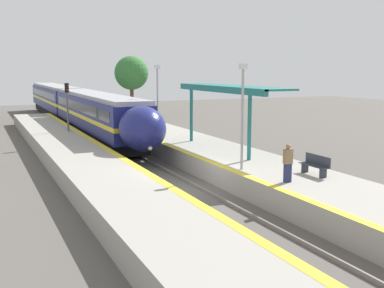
# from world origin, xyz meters

# --- Properties ---
(ground_plane) EXTENTS (120.00, 120.00, 0.00)m
(ground_plane) POSITION_xyz_m (0.00, 0.00, 0.00)
(ground_plane) COLOR #56514C
(rail_left) EXTENTS (0.08, 90.00, 0.15)m
(rail_left) POSITION_xyz_m (-0.72, 0.00, 0.07)
(rail_left) COLOR slate
(rail_left) RESTS_ON ground_plane
(rail_right) EXTENTS (0.08, 90.00, 0.15)m
(rail_right) POSITION_xyz_m (0.72, 0.00, 0.07)
(rail_right) COLOR slate
(rail_right) RESTS_ON ground_plane
(train) EXTENTS (2.80, 45.66, 3.74)m
(train) POSITION_xyz_m (0.00, 27.37, 2.15)
(train) COLOR black
(train) RESTS_ON ground_plane
(platform_right) EXTENTS (4.43, 64.00, 1.05)m
(platform_right) POSITION_xyz_m (3.91, 0.00, 0.52)
(platform_right) COLOR #9E998E
(platform_right) RESTS_ON ground_plane
(platform_left) EXTENTS (3.61, 64.00, 1.05)m
(platform_left) POSITION_xyz_m (-3.50, 0.00, 0.52)
(platform_left) COLOR #9E998E
(platform_left) RESTS_ON ground_plane
(platform_bench) EXTENTS (0.44, 1.67, 0.89)m
(platform_bench) POSITION_xyz_m (4.76, -3.53, 1.52)
(platform_bench) COLOR #2D333D
(platform_bench) RESTS_ON platform_right
(person_waiting) EXTENTS (0.36, 0.22, 1.60)m
(person_waiting) POSITION_xyz_m (2.84, -4.15, 1.87)
(person_waiting) COLOR navy
(person_waiting) RESTS_ON platform_right
(railway_signal) EXTENTS (0.28, 0.28, 4.63)m
(railway_signal) POSITION_xyz_m (-2.51, 16.30, 2.82)
(railway_signal) COLOR #59595E
(railway_signal) RESTS_ON ground_plane
(lamppost_near) EXTENTS (0.36, 0.20, 4.88)m
(lamppost_near) POSITION_xyz_m (2.40, -1.14, 3.86)
(lamppost_near) COLOR #9E9EA3
(lamppost_near) RESTS_ON platform_right
(lamppost_mid) EXTENTS (0.36, 0.20, 4.88)m
(lamppost_mid) POSITION_xyz_m (2.40, 10.14, 3.86)
(lamppost_mid) COLOR #9E9EA3
(lamppost_mid) RESTS_ON platform_right
(station_canopy) EXTENTS (2.02, 10.23, 3.68)m
(station_canopy) POSITION_xyz_m (4.47, 4.32, 4.47)
(station_canopy) COLOR #1E6B66
(station_canopy) RESTS_ON platform_right
(background_tree_right) EXTENTS (4.03, 4.03, 7.20)m
(background_tree_right) POSITION_xyz_m (8.37, 35.33, 5.15)
(background_tree_right) COLOR brown
(background_tree_right) RESTS_ON ground_plane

